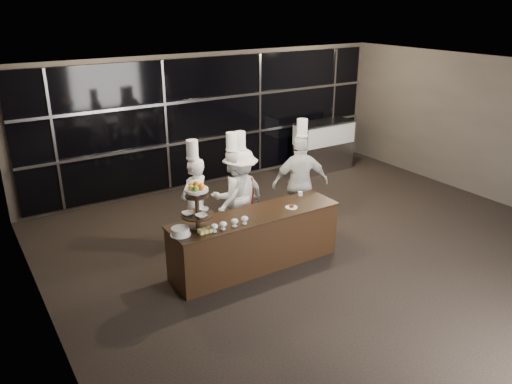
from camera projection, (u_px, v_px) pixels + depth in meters
room at (370, 183)px, 7.47m from camera, size 10.00×10.00×10.00m
window_wall at (215, 120)px, 11.35m from camera, size 8.60×0.10×2.80m
buffet_counter at (256, 240)px, 8.00m from camera, size 2.84×0.74×0.92m
display_stand at (197, 202)px, 7.18m from camera, size 0.48×0.48×0.74m
compotes at (229, 223)px, 7.33m from camera, size 0.62×0.11×0.12m
layer_cake at (180, 231)px, 7.12m from camera, size 0.30×0.30×0.11m
pastry_squares at (205, 231)px, 7.21m from camera, size 0.19×0.12×0.05m
small_plate at (291, 207)px, 8.06m from camera, size 0.20×0.20×0.05m
chef_cup at (300, 194)px, 8.55m from camera, size 0.08×0.08×0.07m
display_case at (323, 143)px, 12.50m from camera, size 1.49×0.65×1.24m
chef_a at (195, 204)px, 8.38m from camera, size 0.72×0.61×1.96m
chef_b at (233, 194)px, 8.81m from camera, size 0.82×0.64×1.97m
chef_c at (241, 193)px, 8.86m from camera, size 1.22×0.91×1.97m
chef_d at (300, 183)px, 9.17m from camera, size 1.15×0.78×2.11m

